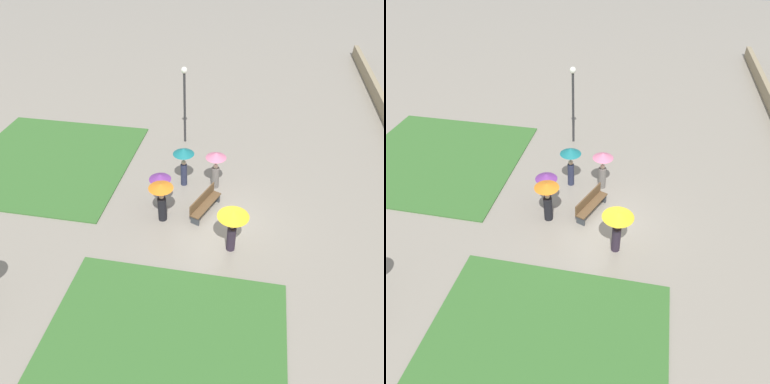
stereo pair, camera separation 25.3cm
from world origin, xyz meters
TOP-DOWN VIEW (x-y plane):
  - ground_plane at (0.00, 0.00)m, footprint 90.00×90.00m
  - lawn_patch_far at (3.08, 8.99)m, footprint 7.98×8.09m
  - park_bench at (0.66, 0.72)m, footprint 1.95×1.10m
  - lamp_post at (6.22, 2.63)m, footprint 0.32×0.32m
  - crowd_person_orange at (-0.10, 2.35)m, footprint 0.99×0.99m
  - crowd_person_purple at (0.58, 2.55)m, footprint 0.91×0.91m
  - crowd_person_yellow at (-1.27, -0.58)m, footprint 1.15×1.15m
  - crowd_person_teal at (2.40, 1.94)m, footprint 0.94×0.94m
  - crowd_person_pink at (2.48, 0.51)m, footprint 0.91×0.91m

SIDE VIEW (x-z plane):
  - ground_plane at x=0.00m, z-range 0.00..0.00m
  - lawn_patch_far at x=3.08m, z-range 0.00..0.06m
  - park_bench at x=0.66m, z-range 0.02..0.92m
  - crowd_person_purple at x=0.58m, z-range 0.34..2.10m
  - crowd_person_pink at x=2.48m, z-range 0.32..2.14m
  - crowd_person_orange at x=-0.10m, z-range 0.32..2.14m
  - crowd_person_yellow at x=-1.27m, z-range 0.48..2.38m
  - crowd_person_teal at x=2.40m, z-range 0.47..2.41m
  - lamp_post at x=6.22m, z-range 0.61..4.71m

